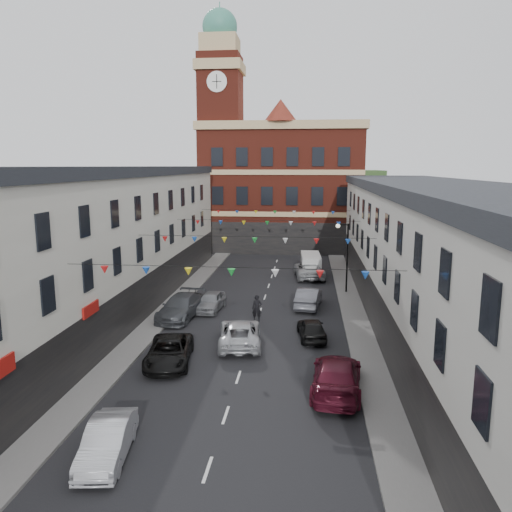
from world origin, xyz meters
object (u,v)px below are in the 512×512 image
at_px(street_lamp, 345,248).
at_px(moving_car, 240,333).
at_px(car_right_c, 337,376).
at_px(car_right_d, 312,329).
at_px(white_van, 311,265).
at_px(car_right_f, 309,270).
at_px(car_left_d, 181,307).
at_px(car_left_b, 107,441).
at_px(car_left_c, 169,352).
at_px(pedestrian, 257,308).
at_px(car_left_e, 211,301).
at_px(car_right_e, 309,297).

relative_size(street_lamp, moving_car, 1.13).
distance_m(street_lamp, car_right_c, 19.51).
bearing_deg(car_right_d, white_van, -97.25).
height_order(street_lamp, car_right_f, street_lamp).
bearing_deg(moving_car, car_left_d, -52.10).
bearing_deg(car_right_c, car_right_d, -76.36).
height_order(car_left_d, moving_car, car_left_d).
height_order(car_left_b, car_left_c, car_left_c).
bearing_deg(car_left_d, moving_car, -38.77).
height_order(moving_car, pedestrian, pedestrian).
xyz_separation_m(car_right_c, moving_car, (-5.50, 5.94, -0.08)).
height_order(car_right_f, pedestrian, pedestrian).
bearing_deg(pedestrian, car_right_f, 69.56).
bearing_deg(car_left_d, car_left_c, -73.73).
bearing_deg(car_right_f, car_left_c, 64.96).
bearing_deg(car_right_c, car_right_f, -82.14).
distance_m(street_lamp, car_left_e, 12.43).
distance_m(car_left_b, car_right_e, 22.36).
distance_m(street_lamp, pedestrian, 11.13).
bearing_deg(car_right_c, car_left_e, -51.36).
bearing_deg(moving_car, car_right_d, -168.15).
bearing_deg(car_left_e, moving_car, -61.19).
height_order(street_lamp, white_van, street_lamp).
relative_size(car_right_c, car_right_d, 1.45).
bearing_deg(moving_car, car_left_c, 37.23).
bearing_deg(street_lamp, pedestrian, -127.62).
distance_m(car_left_e, car_right_f, 14.05).
xyz_separation_m(street_lamp, car_right_d, (-2.76, -11.76, -3.24)).
bearing_deg(car_left_c, car_right_d, 24.18).
bearing_deg(car_right_f, street_lamp, 110.77).
bearing_deg(car_right_c, car_right_e, -79.88).
height_order(car_right_c, car_right_f, car_right_c).
bearing_deg(car_left_d, car_right_d, -14.04).
bearing_deg(street_lamp, car_left_d, -145.34).
distance_m(car_right_e, pedestrian, 5.32).
distance_m(car_left_b, moving_car, 12.84).
distance_m(car_left_d, car_right_e, 9.84).
xyz_separation_m(street_lamp, moving_car, (-7.12, -13.26, -3.16)).
bearing_deg(car_left_c, car_right_e, 49.89).
bearing_deg(car_left_d, pedestrian, 4.43).
bearing_deg(car_left_b, car_right_f, 68.87).
xyz_separation_m(car_left_c, white_van, (7.82, 23.64, 0.35)).
distance_m(street_lamp, moving_car, 15.38).
relative_size(car_left_c, car_right_f, 0.87).
relative_size(car_right_d, white_van, 0.83).
distance_m(street_lamp, car_right_f, 7.13).
relative_size(street_lamp, car_right_f, 1.04).
distance_m(car_left_e, white_van, 15.23).
height_order(street_lamp, car_right_d, street_lamp).
bearing_deg(moving_car, car_right_e, -122.81).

